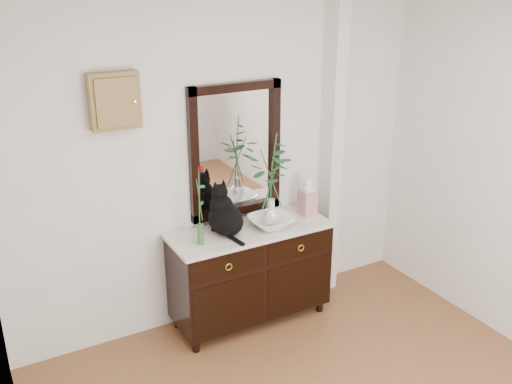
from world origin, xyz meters
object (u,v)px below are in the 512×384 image
ginger_jar (308,196)px  sideboard (250,270)px  cat (225,210)px  lotus_bowl (271,222)px

ginger_jar → sideboard: bearing=-177.4°
ginger_jar → cat: bearing=-178.4°
sideboard → cat: size_ratio=3.28×
cat → lotus_bowl: size_ratio=1.16×
cat → lotus_bowl: 0.41m
lotus_bowl → cat: bearing=171.6°
cat → ginger_jar: (0.78, 0.02, -0.04)m
sideboard → ginger_jar: 0.79m
sideboard → cat: bearing=178.9°
cat → ginger_jar: size_ratio=1.21×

